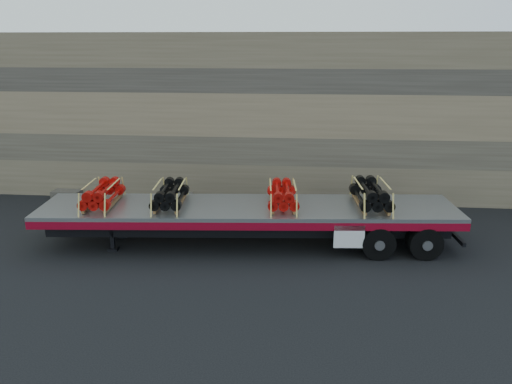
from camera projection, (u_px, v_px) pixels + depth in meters
ground at (232, 246)px, 16.83m from camera, size 120.00×120.00×0.00m
rock_wall at (251, 116)px, 22.02m from camera, size 44.00×3.00×7.00m
trailer at (248, 225)px, 16.83m from camera, size 13.97×3.78×1.38m
bundle_front at (102, 195)px, 16.58m from camera, size 1.16×2.08×0.71m
bundle_midfront at (170, 195)px, 16.56m from camera, size 1.15×2.06×0.70m
bundle_midrear at (282, 196)px, 16.52m from camera, size 1.14×2.03×0.69m
bundle_rear at (371, 195)px, 16.48m from camera, size 1.25×2.24×0.76m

